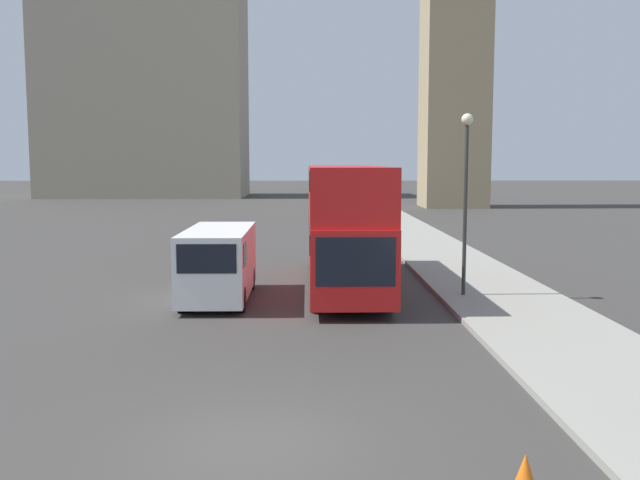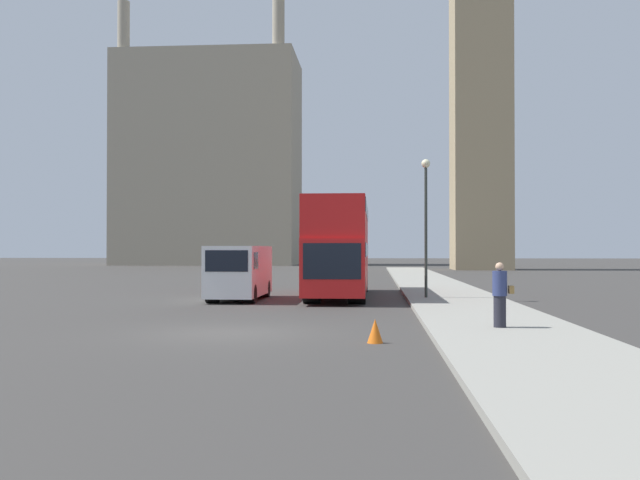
{
  "view_description": "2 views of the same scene",
  "coord_description": "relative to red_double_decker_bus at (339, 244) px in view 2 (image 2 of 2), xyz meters",
  "views": [
    {
      "loc": [
        0.82,
        -10.67,
        4.36
      ],
      "look_at": [
        1.27,
        13.55,
        1.68
      ],
      "focal_mm": 40.0,
      "sensor_mm": 36.0,
      "label": 1
    },
    {
      "loc": [
        3.66,
        -17.95,
        2.13
      ],
      "look_at": [
        0.51,
        23.54,
        2.67
      ],
      "focal_mm": 40.0,
      "sensor_mm": 36.0,
      "label": 2
    }
  ],
  "objects": [
    {
      "name": "ground_plane",
      "position": [
        -2.12,
        -13.71,
        -2.35
      ],
      "size": [
        300.0,
        300.0,
        0.0
      ],
      "primitive_type": "plane",
      "color": "#383533"
    },
    {
      "name": "sidewalk_strip",
      "position": [
        4.85,
        -13.71,
        -2.28
      ],
      "size": [
        3.94,
        120.0,
        0.15
      ],
      "color": "gray",
      "rests_on": "ground_plane"
    },
    {
      "name": "building_block_distant",
      "position": [
        -21.07,
        65.08,
        11.96
      ],
      "size": [
        24.19,
        13.22,
        34.78
      ],
      "color": "#9E937F",
      "rests_on": "ground_plane"
    },
    {
      "name": "red_double_decker_bus",
      "position": [
        0.0,
        0.0,
        0.0
      ],
      "size": [
        2.47,
        11.22,
        4.19
      ],
      "color": "red",
      "rests_on": "ground_plane"
    },
    {
      "name": "white_van",
      "position": [
        -4.08,
        -2.25,
        -1.14
      ],
      "size": [
        1.98,
        5.39,
        2.25
      ],
      "color": "white",
      "rests_on": "ground_plane"
    },
    {
      "name": "pedestrian",
      "position": [
        4.73,
        -13.32,
        -1.38
      ],
      "size": [
        0.53,
        0.37,
        1.64
      ],
      "color": "#23232D",
      "rests_on": "sidewalk_strip"
    },
    {
      "name": "street_lamp",
      "position": [
        3.67,
        -2.18,
        1.54
      ],
      "size": [
        0.36,
        0.36,
        5.68
      ],
      "color": "#2D332D",
      "rests_on": "sidewalk_strip"
    },
    {
      "name": "traffic_cone",
      "position": [
        1.56,
        -15.46,
        -2.08
      ],
      "size": [
        0.36,
        0.36,
        0.55
      ],
      "color": "orange",
      "rests_on": "ground_plane"
    }
  ]
}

